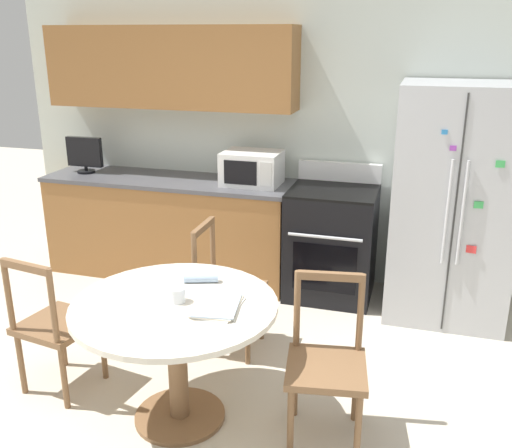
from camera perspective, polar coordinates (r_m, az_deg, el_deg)
back_wall at (r=4.99m, az=0.90°, el=10.87°), size 5.20×0.44×2.60m
kitchen_counter at (r=5.22m, az=-8.53°, el=-0.25°), size 2.23×0.64×0.90m
refrigerator at (r=4.55m, az=19.05°, el=1.93°), size 0.88×0.79×1.78m
oven_range at (r=4.78m, az=7.56°, el=-1.76°), size 0.70×0.68×1.08m
microwave at (r=4.80m, az=-0.40°, el=5.61°), size 0.48×0.38×0.28m
countertop_tv at (r=5.44m, az=-16.76°, el=6.73°), size 0.34×0.16×0.33m
dining_table at (r=3.20m, az=-8.03°, el=-10.30°), size 1.12×1.12×0.73m
dining_chair_left at (r=3.71m, az=-19.42°, el=-9.55°), size 0.48×0.48×0.90m
dining_chair_right at (r=3.15m, az=7.05°, el=-13.80°), size 0.48×0.48×0.90m
dining_chair_far at (r=3.95m, az=-2.95°, el=-6.65°), size 0.42×0.42×0.90m
candle_glass at (r=3.12m, az=-7.89°, el=-7.13°), size 0.09×0.09×0.08m
folded_napkin at (r=3.34m, az=-5.52°, el=-5.40°), size 0.20×0.11×0.05m
mail_stack at (r=3.04m, az=-3.89°, el=-8.20°), size 0.26×0.33×0.02m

